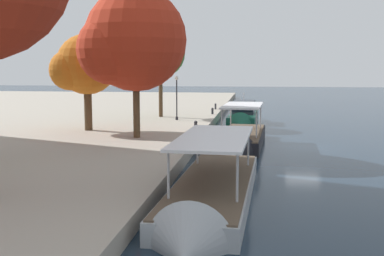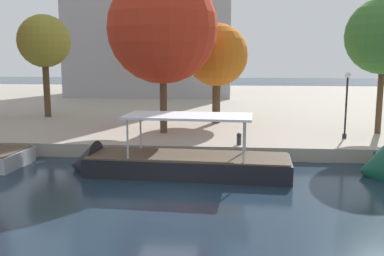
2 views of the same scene
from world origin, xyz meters
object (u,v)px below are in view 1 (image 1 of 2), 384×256
object	(u,v)px
tour_boat_0	(211,200)
motor_yacht_2	(243,119)
mooring_bollard_1	(212,111)
tree_1	(83,66)
mooring_bollard_0	(196,125)
lamp_post	(177,95)
tour_boat_1	(241,142)
tree_2	(160,53)
mooring_bollard_2	(215,106)
tree_3	(128,41)

from	to	relation	value
tour_boat_0	motor_yacht_2	size ratio (longest dim) A/B	1.42
mooring_bollard_1	tree_1	bearing A→B (deg)	148.74
mooring_bollard_0	lamp_post	bearing A→B (deg)	21.77
tour_boat_1	tree_2	bearing A→B (deg)	-143.28
tour_boat_1	mooring_bollard_0	distance (m)	5.41
mooring_bollard_1	tree_1	world-z (taller)	tree_1
mooring_bollard_0	tree_1	distance (m)	10.33
tour_boat_1	mooring_bollard_2	xyz separation A→B (m)	(22.69, 3.88, 0.82)
tour_boat_1	lamp_post	world-z (taller)	lamp_post
tour_boat_1	lamp_post	distance (m)	12.74
mooring_bollard_2	tree_3	bearing A→B (deg)	170.25
tour_boat_0	tree_1	world-z (taller)	tree_1
tree_1	tree_3	world-z (taller)	tree_3
tree_2	mooring_bollard_2	bearing A→B (deg)	-27.57
tree_1	tree_3	xyz separation A→B (m)	(-3.46, -4.75, 1.77)
lamp_post	tree_1	world-z (taller)	tree_1
tree_3	lamp_post	bearing A→B (deg)	-6.76
mooring_bollard_0	mooring_bollard_1	bearing A→B (deg)	-0.86
motor_yacht_2	tour_boat_0	bearing A→B (deg)	1.51
tour_boat_0	mooring_bollard_2	world-z (taller)	tour_boat_0
tree_3	tour_boat_0	bearing A→B (deg)	-152.50
mooring_bollard_0	lamp_post	world-z (taller)	lamp_post
lamp_post	mooring_bollard_0	bearing A→B (deg)	-158.23
mooring_bollard_0	lamp_post	xyz separation A→B (m)	(6.83, 2.73, 2.08)
tour_boat_1	tree_1	bearing A→B (deg)	-94.48
tree_2	tour_boat_0	bearing A→B (deg)	-164.57
mooring_bollard_0	mooring_bollard_1	distance (m)	13.09
motor_yacht_2	tree_2	distance (m)	10.94
motor_yacht_2	mooring_bollard_2	world-z (taller)	motor_yacht_2
mooring_bollard_2	lamp_post	xyz separation A→B (m)	(-12.21, 2.75, 2.08)
mooring_bollard_1	tree_1	size ratio (longest dim) A/B	0.09
tour_boat_0	mooring_bollard_1	distance (m)	32.62
mooring_bollard_1	tree_2	world-z (taller)	tree_2
tour_boat_0	mooring_bollard_0	world-z (taller)	tour_boat_0
tour_boat_0	tree_3	world-z (taller)	tree_3
tree_3	mooring_bollard_0	bearing A→B (deg)	-37.76
mooring_bollard_0	tree_3	bearing A→B (deg)	142.24
tour_boat_0	tree_3	distance (m)	17.47
mooring_bollard_1	lamp_post	world-z (taller)	lamp_post
tree_3	tree_2	bearing A→B (deg)	2.75
tour_boat_1	mooring_bollard_2	bearing A→B (deg)	-167.12
tour_boat_0	mooring_bollard_1	xyz separation A→B (m)	(32.47, 2.91, 0.88)
tour_boat_1	tree_1	distance (m)	14.12
mooring_bollard_2	tour_boat_1	bearing A→B (deg)	-170.30
tour_boat_0	tour_boat_1	world-z (taller)	tour_boat_1
mooring_bollard_2	tree_2	bearing A→B (deg)	152.43
tour_boat_1	mooring_bollard_1	size ratio (longest dim) A/B	16.69
mooring_bollard_0	tree_2	xyz separation A→B (m)	(9.62, 4.90, 6.17)
mooring_bollard_0	mooring_bollard_1	world-z (taller)	mooring_bollard_0
mooring_bollard_0	lamp_post	size ratio (longest dim) A/B	0.17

